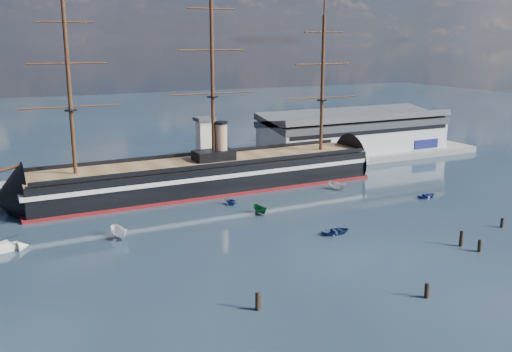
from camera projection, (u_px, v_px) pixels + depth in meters
name	position (u px, v px, depth m)	size (l,w,h in m)	color
ground	(246.00, 210.00, 128.88)	(600.00, 600.00, 0.00)	#16252F
quay	(225.00, 173.00, 164.59)	(180.00, 18.00, 2.00)	slate
warehouse	(354.00, 132.00, 186.87)	(63.00, 21.00, 11.60)	#B7BABC
quay_tower	(205.00, 143.00, 156.69)	(5.00, 5.00, 15.00)	silver
warship	(200.00, 176.00, 143.92)	(113.02, 17.88, 53.94)	black
motorboat_a	(120.00, 238.00, 110.52)	(7.05, 2.58, 2.82)	white
motorboat_b	(336.00, 234.00, 113.00)	(3.66, 1.46, 1.71)	navy
motorboat_c	(260.00, 214.00, 126.17)	(5.55, 2.04, 2.22)	#145A2D
motorboat_d	(231.00, 205.00, 133.08)	(6.06, 2.62, 2.22)	navy
motorboat_e	(427.00, 197.00, 139.21)	(3.15, 1.26, 1.47)	navy
motorboat_f	(337.00, 189.00, 146.74)	(6.04, 2.21, 2.42)	silver
piling_near_left	(257.00, 310.00, 81.13)	(0.64, 0.64, 3.43)	black
piling_near_mid	(426.00, 298.00, 84.98)	(0.64, 0.64, 3.05)	black
piling_near_right	(479.00, 252.00, 103.52)	(0.64, 0.64, 3.02)	black
piling_far_right	(502.00, 227.00, 116.94)	(0.64, 0.64, 2.72)	black
piling_extra	(460.00, 246.00, 106.34)	(0.64, 0.64, 3.73)	black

